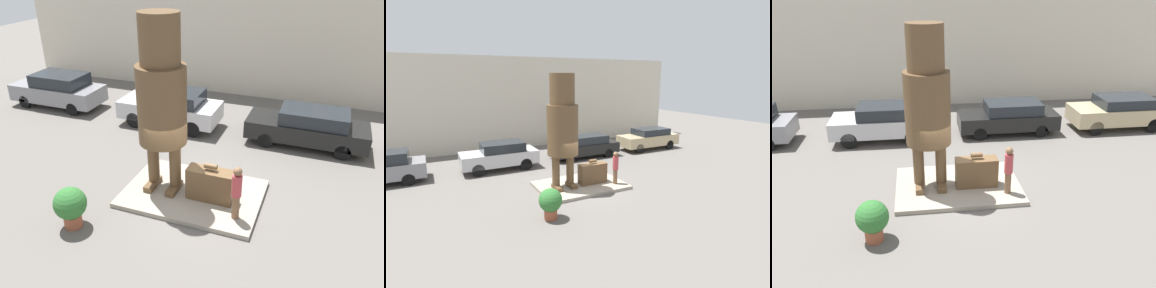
# 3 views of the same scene
# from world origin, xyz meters

# --- Properties ---
(ground_plane) EXTENTS (60.00, 60.00, 0.00)m
(ground_plane) POSITION_xyz_m (0.00, 0.00, 0.00)
(ground_plane) COLOR #605B56
(pedestal) EXTENTS (4.32, 3.01, 0.15)m
(pedestal) POSITION_xyz_m (0.00, 0.00, 0.08)
(pedestal) COLOR gray
(pedestal) RESTS_ON ground_plane
(building_backdrop) EXTENTS (28.00, 0.60, 6.96)m
(building_backdrop) POSITION_xyz_m (0.00, 10.15, 3.48)
(building_backdrop) COLOR beige
(building_backdrop) RESTS_ON ground_plane
(statue_figure) EXTENTS (1.48, 1.48, 5.47)m
(statue_figure) POSITION_xyz_m (-0.96, -0.05, 3.35)
(statue_figure) COLOR brown
(statue_figure) RESTS_ON pedestal
(giant_suitcase) EXTENTS (1.44, 0.53, 1.25)m
(giant_suitcase) POSITION_xyz_m (0.62, -0.18, 0.67)
(giant_suitcase) COLOR brown
(giant_suitcase) RESTS_ON pedestal
(tourist) EXTENTS (0.28, 0.28, 1.67)m
(tourist) POSITION_xyz_m (1.59, -0.80, 1.07)
(tourist) COLOR brown
(tourist) RESTS_ON pedestal
(parked_car_silver) EXTENTS (4.45, 1.87, 1.65)m
(parked_car_silver) POSITION_xyz_m (-2.87, 4.87, 0.88)
(parked_car_silver) COLOR #B7B7BC
(parked_car_silver) RESTS_ON ground_plane
(parked_car_black) EXTENTS (4.69, 1.74, 1.53)m
(parked_car_black) POSITION_xyz_m (3.03, 4.96, 0.80)
(parked_car_black) COLOR black
(parked_car_black) RESTS_ON ground_plane
(parked_car_tan) EXTENTS (4.68, 1.85, 1.60)m
(parked_car_tan) POSITION_xyz_m (8.57, 4.90, 0.86)
(parked_car_tan) COLOR tan
(parked_car_tan) RESTS_ON ground_plane
(planter_pot) EXTENTS (0.92, 0.92, 1.25)m
(planter_pot) POSITION_xyz_m (-2.68, -2.61, 0.72)
(planter_pot) COLOR brown
(planter_pot) RESTS_ON ground_plane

